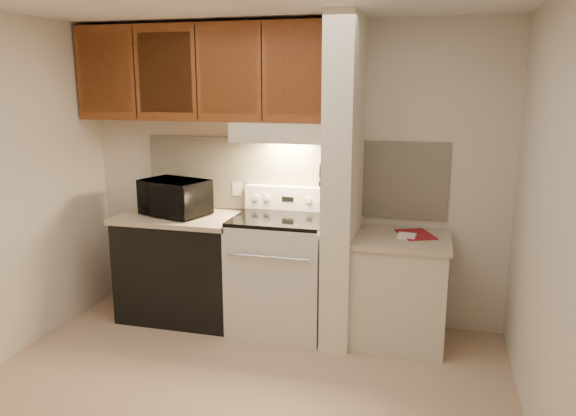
% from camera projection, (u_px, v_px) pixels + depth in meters
% --- Properties ---
extents(floor, '(3.60, 3.60, 0.00)m').
position_uv_depth(floor, '(232.00, 400.00, 3.63)').
color(floor, tan).
rests_on(floor, ground).
extents(wall_back, '(3.60, 2.50, 0.02)m').
position_uv_depth(wall_back, '(291.00, 174.00, 4.77)').
color(wall_back, beige).
rests_on(wall_back, floor).
extents(wall_right, '(0.02, 3.00, 2.50)m').
position_uv_depth(wall_right, '(553.00, 231.00, 2.91)').
color(wall_right, beige).
rests_on(wall_right, floor).
extents(backsplash, '(2.60, 0.02, 0.63)m').
position_uv_depth(backsplash, '(290.00, 176.00, 4.77)').
color(backsplash, '#EDE6C7').
rests_on(backsplash, wall_back).
extents(range_body, '(0.76, 0.65, 0.92)m').
position_uv_depth(range_body, '(280.00, 275.00, 4.62)').
color(range_body, silver).
rests_on(range_body, floor).
extents(oven_window, '(0.50, 0.01, 0.30)m').
position_uv_depth(oven_window, '(269.00, 283.00, 4.31)').
color(oven_window, black).
rests_on(oven_window, range_body).
extents(oven_handle, '(0.65, 0.02, 0.02)m').
position_uv_depth(oven_handle, '(267.00, 257.00, 4.23)').
color(oven_handle, silver).
rests_on(oven_handle, range_body).
extents(cooktop, '(0.74, 0.64, 0.03)m').
position_uv_depth(cooktop, '(280.00, 219.00, 4.52)').
color(cooktop, black).
rests_on(cooktop, range_body).
extents(range_backguard, '(0.76, 0.08, 0.20)m').
position_uv_depth(range_backguard, '(289.00, 198.00, 4.76)').
color(range_backguard, silver).
rests_on(range_backguard, range_body).
extents(range_display, '(0.10, 0.01, 0.04)m').
position_uv_depth(range_display, '(288.00, 199.00, 4.72)').
color(range_display, black).
rests_on(range_display, range_backguard).
extents(range_knob_left_outer, '(0.05, 0.02, 0.05)m').
position_uv_depth(range_knob_left_outer, '(256.00, 197.00, 4.79)').
color(range_knob_left_outer, silver).
rests_on(range_knob_left_outer, range_backguard).
extents(range_knob_left_inner, '(0.05, 0.02, 0.05)m').
position_uv_depth(range_knob_left_inner, '(267.00, 198.00, 4.76)').
color(range_knob_left_inner, silver).
rests_on(range_knob_left_inner, range_backguard).
extents(range_knob_right_inner, '(0.05, 0.02, 0.05)m').
position_uv_depth(range_knob_right_inner, '(308.00, 200.00, 4.67)').
color(range_knob_right_inner, silver).
rests_on(range_knob_right_inner, range_backguard).
extents(range_knob_right_outer, '(0.05, 0.02, 0.05)m').
position_uv_depth(range_knob_right_outer, '(320.00, 201.00, 4.65)').
color(range_knob_right_outer, silver).
rests_on(range_knob_right_outer, range_backguard).
extents(dishwasher_front, '(1.00, 0.63, 0.87)m').
position_uv_depth(dishwasher_front, '(183.00, 269.00, 4.85)').
color(dishwasher_front, black).
rests_on(dishwasher_front, floor).
extents(left_countertop, '(1.04, 0.67, 0.04)m').
position_uv_depth(left_countertop, '(181.00, 218.00, 4.76)').
color(left_countertop, '#C8B597').
rests_on(left_countertop, dishwasher_front).
extents(spoon_rest, '(0.22, 0.09, 0.01)m').
position_uv_depth(spoon_rest, '(186.00, 212.00, 4.85)').
color(spoon_rest, black).
rests_on(spoon_rest, left_countertop).
extents(teal_jar, '(0.10, 0.10, 0.10)m').
position_uv_depth(teal_jar, '(187.00, 209.00, 4.75)').
color(teal_jar, '#1F645F').
rests_on(teal_jar, left_countertop).
extents(outlet, '(0.08, 0.01, 0.12)m').
position_uv_depth(outlet, '(237.00, 189.00, 4.90)').
color(outlet, beige).
rests_on(outlet, backsplash).
extents(microwave, '(0.63, 0.52, 0.30)m').
position_uv_depth(microwave, '(175.00, 197.00, 4.74)').
color(microwave, black).
rests_on(microwave, left_countertop).
extents(partition_pillar, '(0.22, 0.70, 2.50)m').
position_uv_depth(partition_pillar, '(343.00, 183.00, 4.32)').
color(partition_pillar, white).
rests_on(partition_pillar, floor).
extents(pillar_trim, '(0.01, 0.70, 0.04)m').
position_uv_depth(pillar_trim, '(329.00, 176.00, 4.33)').
color(pillar_trim, brown).
rests_on(pillar_trim, partition_pillar).
extents(knife_strip, '(0.02, 0.42, 0.04)m').
position_uv_depth(knife_strip, '(327.00, 175.00, 4.28)').
color(knife_strip, black).
rests_on(knife_strip, partition_pillar).
extents(knife_blade_a, '(0.01, 0.03, 0.16)m').
position_uv_depth(knife_blade_a, '(321.00, 191.00, 4.15)').
color(knife_blade_a, silver).
rests_on(knife_blade_a, knife_strip).
extents(knife_handle_a, '(0.02, 0.02, 0.10)m').
position_uv_depth(knife_handle_a, '(321.00, 171.00, 4.11)').
color(knife_handle_a, black).
rests_on(knife_handle_a, knife_strip).
extents(knife_blade_b, '(0.01, 0.04, 0.18)m').
position_uv_depth(knife_blade_b, '(323.00, 191.00, 4.23)').
color(knife_blade_b, silver).
rests_on(knife_blade_b, knife_strip).
extents(knife_handle_b, '(0.02, 0.02, 0.10)m').
position_uv_depth(knife_handle_b, '(323.00, 170.00, 4.19)').
color(knife_handle_b, black).
rests_on(knife_handle_b, knife_strip).
extents(knife_blade_c, '(0.01, 0.04, 0.20)m').
position_uv_depth(knife_blade_c, '(325.00, 190.00, 4.30)').
color(knife_blade_c, silver).
rests_on(knife_blade_c, knife_strip).
extents(knife_handle_c, '(0.02, 0.02, 0.10)m').
position_uv_depth(knife_handle_c, '(325.00, 168.00, 4.28)').
color(knife_handle_c, black).
rests_on(knife_handle_c, knife_strip).
extents(knife_blade_d, '(0.01, 0.04, 0.16)m').
position_uv_depth(knife_blade_d, '(327.00, 186.00, 4.39)').
color(knife_blade_d, silver).
rests_on(knife_blade_d, knife_strip).
extents(knife_handle_d, '(0.02, 0.02, 0.10)m').
position_uv_depth(knife_handle_d, '(327.00, 167.00, 4.34)').
color(knife_handle_d, black).
rests_on(knife_handle_d, knife_strip).
extents(knife_blade_e, '(0.01, 0.04, 0.18)m').
position_uv_depth(knife_blade_e, '(329.00, 185.00, 4.46)').
color(knife_blade_e, silver).
rests_on(knife_blade_e, knife_strip).
extents(knife_handle_e, '(0.02, 0.02, 0.10)m').
position_uv_depth(knife_handle_e, '(329.00, 165.00, 4.42)').
color(knife_handle_e, black).
rests_on(knife_handle_e, knife_strip).
extents(oven_mitt, '(0.03, 0.10, 0.25)m').
position_uv_depth(oven_mitt, '(330.00, 191.00, 4.53)').
color(oven_mitt, slate).
rests_on(oven_mitt, partition_pillar).
extents(right_cab_base, '(0.70, 0.60, 0.81)m').
position_uv_depth(right_cab_base, '(399.00, 292.00, 4.38)').
color(right_cab_base, beige).
rests_on(right_cab_base, floor).
extents(right_countertop, '(0.74, 0.64, 0.04)m').
position_uv_depth(right_countertop, '(402.00, 240.00, 4.29)').
color(right_countertop, '#C8B597').
rests_on(right_countertop, right_cab_base).
extents(red_folder, '(0.34, 0.39, 0.01)m').
position_uv_depth(red_folder, '(416.00, 234.00, 4.36)').
color(red_folder, maroon).
rests_on(red_folder, right_countertop).
extents(white_box, '(0.14, 0.11, 0.04)m').
position_uv_depth(white_box, '(407.00, 236.00, 4.26)').
color(white_box, white).
rests_on(white_box, right_countertop).
extents(range_hood, '(0.78, 0.44, 0.15)m').
position_uv_depth(range_hood, '(284.00, 132.00, 4.49)').
color(range_hood, beige).
rests_on(range_hood, upper_cabinets).
extents(hood_lip, '(0.78, 0.04, 0.06)m').
position_uv_depth(hood_lip, '(277.00, 140.00, 4.30)').
color(hood_lip, beige).
rests_on(hood_lip, range_hood).
extents(upper_cabinets, '(2.18, 0.33, 0.77)m').
position_uv_depth(upper_cabinets, '(204.00, 73.00, 4.60)').
color(upper_cabinets, brown).
rests_on(upper_cabinets, wall_back).
extents(cab_door_a, '(0.46, 0.01, 0.63)m').
position_uv_depth(cab_door_a, '(105.00, 73.00, 4.66)').
color(cab_door_a, brown).
rests_on(cab_door_a, upper_cabinets).
extents(cab_gap_a, '(0.01, 0.01, 0.73)m').
position_uv_depth(cab_gap_a, '(135.00, 73.00, 4.59)').
color(cab_gap_a, black).
rests_on(cab_gap_a, upper_cabinets).
extents(cab_door_b, '(0.46, 0.01, 0.63)m').
position_uv_depth(cab_door_b, '(165.00, 73.00, 4.52)').
color(cab_door_b, brown).
rests_on(cab_door_b, upper_cabinets).
extents(cab_gap_b, '(0.01, 0.01, 0.73)m').
position_uv_depth(cab_gap_b, '(196.00, 73.00, 4.45)').
color(cab_gap_b, black).
rests_on(cab_gap_b, upper_cabinets).
extents(cab_door_c, '(0.46, 0.01, 0.63)m').
position_uv_depth(cab_door_c, '(228.00, 72.00, 4.38)').
color(cab_door_c, brown).
rests_on(cab_door_c, upper_cabinets).
extents(cab_gap_c, '(0.01, 0.01, 0.73)m').
position_uv_depth(cab_gap_c, '(262.00, 72.00, 4.31)').
color(cab_gap_c, black).
rests_on(cab_gap_c, upper_cabinets).
extents(cab_door_d, '(0.46, 0.01, 0.63)m').
position_uv_depth(cab_door_d, '(296.00, 72.00, 4.25)').
color(cab_door_d, brown).
rests_on(cab_door_d, upper_cabinets).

